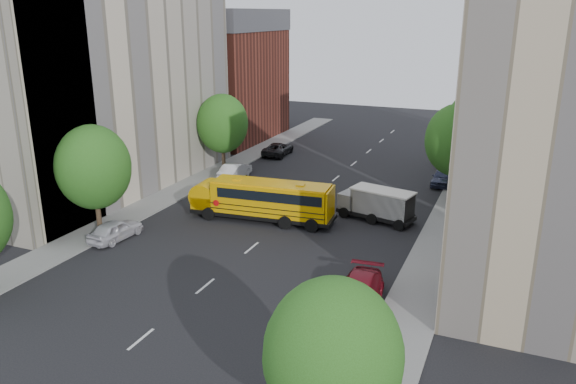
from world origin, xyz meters
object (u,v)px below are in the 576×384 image
Objects in this scene: safari_truck at (377,204)px; parked_car_0 at (115,230)px; street_tree_5 at (471,120)px; parked_car_5 at (447,155)px; school_bus at (261,198)px; parked_car_1 at (235,171)px; street_tree_2 at (222,124)px; parked_car_3 at (358,294)px; parked_car_4 at (442,177)px; street_tree_1 at (93,167)px; street_tree_3 at (333,356)px; street_tree_4 at (457,140)px; parked_car_2 at (278,149)px.

parked_car_0 is (-15.71, -10.79, -0.60)m from safari_truck.
street_tree_5 reaches higher than parked_car_5.
school_bus reaches higher than parked_car_1.
street_tree_2 is 1.42× the size of parked_car_3.
parked_car_0 is 29.21m from parked_car_4.
street_tree_1 reaches higher than street_tree_3.
parked_car_4 reaches higher than parked_car_0.
street_tree_4 is (22.00, 0.00, 0.25)m from street_tree_2.
school_bus is at bearing -144.63° from safari_truck.
parked_car_5 is at bearing 60.60° from school_bus.
parked_car_4 is (20.60, 3.90, -4.10)m from street_tree_2.
street_tree_2 is at bearing 128.83° from parked_car_3.
street_tree_4 is at bearing -178.73° from parked_car_1.
school_bus is 2.64× the size of parked_car_0.
parked_car_5 is at bearing 32.31° from street_tree_2.
street_tree_5 is 36.74m from parked_car_0.
parked_car_4 is at bearing 163.43° from parked_car_2.
street_tree_4 reaches higher than street_tree_2.
parked_car_0 is at bearing -140.99° from school_bus.
parked_car_0 is at bearing 167.32° from parked_car_3.
street_tree_5 is 9.13m from parked_car_4.
street_tree_4 is (22.00, 18.00, 0.12)m from street_tree_1.
school_bus is at bearing -113.05° from parked_car_5.
school_bus is at bearing 107.17° from parked_car_2.
parked_car_5 is (2.43, 20.06, -0.60)m from safari_truck.
parked_car_3 is at bearing 117.96° from parked_car_2.
street_tree_1 is 1.57× the size of parked_car_2.
parked_car_0 is at bearing 84.13° from parked_car_1.
street_tree_4 is 1.73× the size of parked_car_1.
street_tree_4 reaches higher than school_bus.
street_tree_1 reaches higher than parked_car_2.
safari_truck reaches higher than parked_car_2.
street_tree_5 is 0.67× the size of school_bus.
street_tree_4 is 12.01m from street_tree_5.
school_bus reaches higher than parked_car_2.
school_bus is 2.63× the size of parked_car_4.
parked_car_3 is (10.50, -10.01, -0.95)m from school_bus.
parked_car_4 is 0.98× the size of parked_car_5.
parked_car_5 is (17.60, 4.22, 0.01)m from parked_car_2.
safari_truck reaches higher than parked_car_1.
parked_car_4 is (18.40, -4.40, 0.03)m from parked_car_2.
parked_car_0 is (-20.35, -30.33, -3.98)m from street_tree_5.
street_tree_4 reaches higher than parked_car_0.
street_tree_3 reaches higher than parked_car_0.
street_tree_1 is 16.86m from parked_car_1.
parked_car_3 is (17.60, -19.07, 0.02)m from parked_car_1.
street_tree_4 is 13.44m from parked_car_5.
safari_truck is 1.31× the size of parked_car_1.
street_tree_3 is 0.63× the size of school_bus.
street_tree_3 reaches higher than school_bus.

